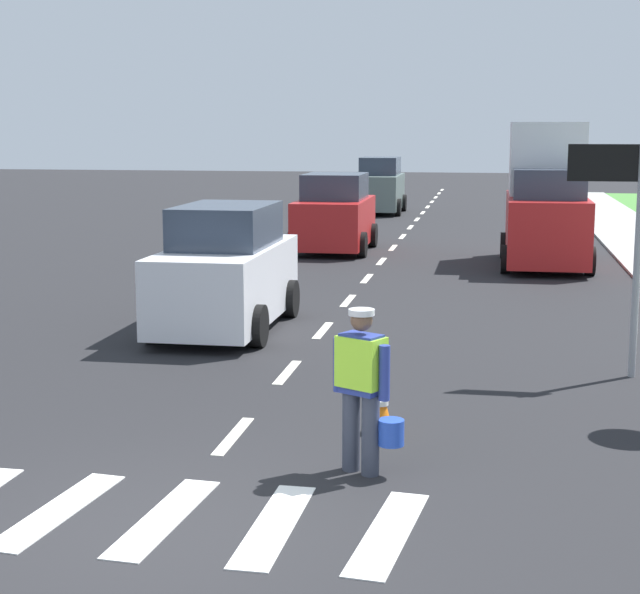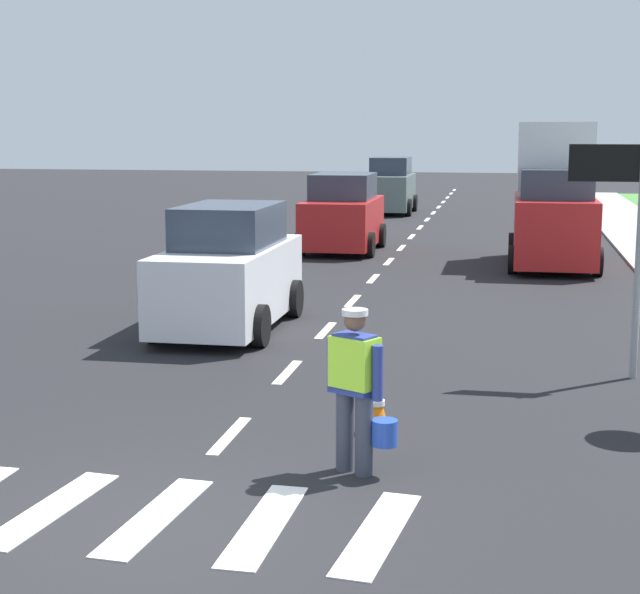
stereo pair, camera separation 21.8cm
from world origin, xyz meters
The scene contains 10 objects.
ground_plane centered at (0.00, 21.00, 0.00)m, with size 96.00×96.00×0.00m, color black.
crosswalk_stripes centered at (0.00, 0.28, 0.01)m, with size 4.49×1.93×0.01m.
lane_center_line centered at (0.00, 25.20, 0.00)m, with size 0.14×46.40×0.01m.
road_worker centered at (1.59, 1.76, 0.93)m, with size 0.74×0.47×1.67m.
lane_direction_sign centered at (4.52, 6.30, 2.41)m, with size 1.16×0.11×3.20m.
traffic_cone_near centered at (1.59, 3.17, 0.29)m, with size 0.36×0.36×0.60m.
delivery_truck centered at (4.09, 17.77, 1.61)m, with size 2.16×4.60×3.54m.
car_oncoming_lead centered at (-1.66, 8.58, 0.99)m, with size 1.94×4.17×2.13m.
car_oncoming_second centered at (-1.54, 19.68, 1.00)m, with size 2.09×3.83×2.15m.
car_oncoming_third centered at (-1.69, 32.27, 1.03)m, with size 1.92×3.84×2.23m.
Camera 2 is at (3.02, -7.80, 3.44)m, focal length 56.46 mm.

